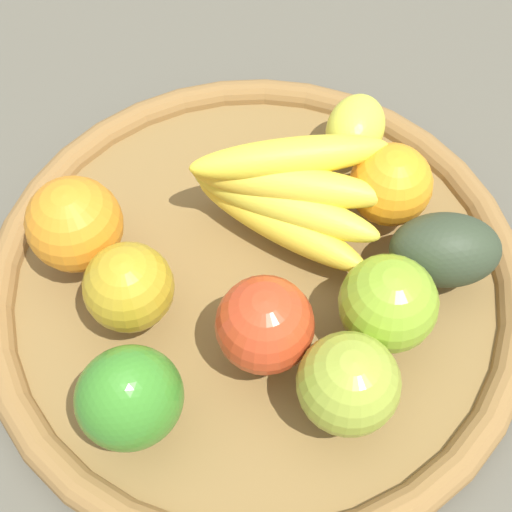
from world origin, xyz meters
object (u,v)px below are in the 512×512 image
orange_0 (391,185)px  avocado (445,250)px  apple_3 (348,384)px  banana_bunch (286,193)px  apple_0 (265,325)px  apple_2 (129,287)px  apple_1 (388,304)px  bell_pepper (130,398)px  orange_1 (75,224)px  lemon_0 (355,128)px

orange_0 → avocado: bearing=180.0°
apple_3 → avocado: apple_3 is taller
banana_bunch → apple_3: banana_bunch is taller
apple_3 → orange_0: size_ratio=1.06×
apple_0 → apple_2: apple_0 is taller
apple_2 → apple_1: 0.19m
banana_bunch → apple_3: (-0.16, 0.05, -0.00)m
bell_pepper → apple_3: bearing=-19.6°
banana_bunch → orange_0: (-0.04, -0.08, -0.00)m
avocado → orange_1: bearing=55.0°
orange_0 → apple_1: bearing=141.7°
orange_1 → apple_1: bearing=-137.7°
apple_0 → apple_1: apple_1 is taller
apple_1 → lemon_0: apple_1 is taller
avocado → lemon_0: (0.14, -0.02, -0.00)m
bell_pepper → apple_0: bearing=7.9°
apple_0 → orange_1: orange_1 is taller
orange_0 → apple_1: apple_1 is taller
lemon_0 → orange_1: bearing=84.7°
apple_0 → lemon_0: (0.13, -0.17, -0.01)m
apple_2 → apple_0: bearing=-139.1°
apple_3 → orange_0: 0.18m
lemon_0 → avocado: bearing=173.1°
apple_2 → orange_1: orange_1 is taller
apple_0 → bell_pepper: bell_pepper is taller
bell_pepper → banana_bunch: bearing=33.8°
apple_0 → bell_pepper: 0.11m
apple_0 → avocado: bearing=-95.4°
orange_1 → apple_2: bearing=-170.6°
apple_3 → apple_2: size_ratio=1.06×
banana_bunch → orange_0: size_ratio=2.35×
avocado → orange_1: orange_1 is taller
avocado → orange_0: orange_0 is taller
avocado → apple_2: size_ratio=1.27×
apple_3 → lemon_0: 0.25m
apple_3 → bell_pepper: size_ratio=0.86×
apple_2 → orange_0: (-0.02, -0.23, -0.00)m
orange_1 → lemon_0: size_ratio=1.11×
apple_3 → bell_pepper: (0.07, 0.13, 0.01)m
orange_0 → orange_1: bearing=68.1°
apple_0 → apple_3: same height
orange_0 → apple_1: size_ratio=0.93×
apple_3 → apple_2: apple_3 is taller
apple_0 → apple_2: size_ratio=1.06×
banana_bunch → apple_0: bearing=140.1°
apple_0 → apple_1: (-0.03, -0.09, 0.00)m
apple_0 → banana_bunch: 0.12m
apple_2 → banana_bunch: bearing=-85.6°
avocado → apple_1: 0.07m
avocado → apple_1: (-0.02, 0.07, 0.01)m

